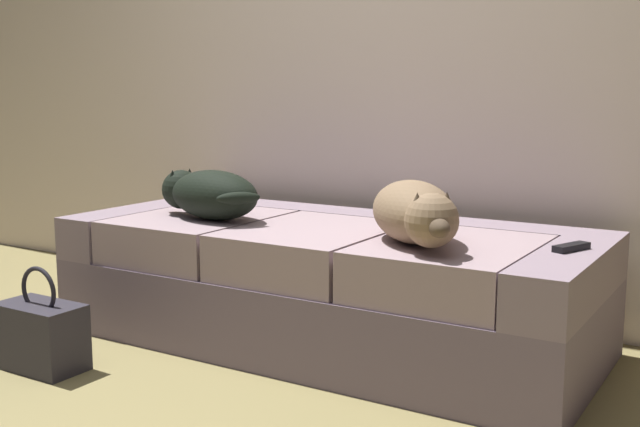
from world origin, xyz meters
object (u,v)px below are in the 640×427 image
(couch, at_px, (327,284))
(handbag, at_px, (41,335))
(dog_tan, at_px, (416,213))
(tv_remote, at_px, (571,247))
(dog_dark, at_px, (208,194))

(couch, bearing_deg, handbag, -131.67)
(dog_tan, relative_size, tv_remote, 3.70)
(dog_tan, bearing_deg, tv_remote, 19.23)
(couch, xyz_separation_m, dog_dark, (-0.49, -0.13, 0.34))
(dog_tan, bearing_deg, couch, 158.76)
(dog_dark, xyz_separation_m, handbag, (-0.23, -0.67, -0.45))
(dog_dark, relative_size, dog_tan, 1.07)
(dog_dark, bearing_deg, dog_tan, -2.90)
(couch, relative_size, dog_dark, 3.53)
(tv_remote, distance_m, handbag, 1.87)
(couch, bearing_deg, dog_dark, -164.86)
(tv_remote, bearing_deg, dog_tan, -139.03)
(couch, distance_m, tv_remote, 0.98)
(dog_tan, xyz_separation_m, handbag, (-1.18, -0.62, -0.46))
(couch, xyz_separation_m, dog_tan, (0.46, -0.18, 0.35))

